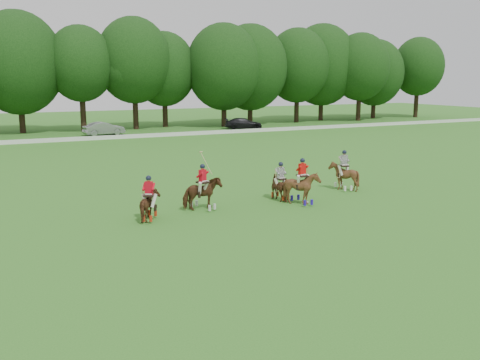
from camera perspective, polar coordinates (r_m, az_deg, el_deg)
name	(u,v)px	position (r m, az deg, el deg)	size (l,w,h in m)	color
ground	(279,226)	(24.19, 4.21, -4.96)	(180.00, 180.00, 0.00)	#317521
tree_line	(83,64)	(69.19, -16.42, 11.80)	(117.98, 14.32, 14.75)	black
boundary_rail	(101,138)	(59.59, -14.58, 4.39)	(120.00, 0.10, 0.44)	white
car_mid	(104,129)	(64.17, -14.33, 5.33)	(1.63, 4.67, 1.54)	gray
car_right	(243,123)	(70.14, 0.37, 6.06)	(1.98, 4.86, 1.41)	black
polo_red_a	(149,205)	(25.31, -9.65, -2.61)	(1.47, 1.82, 2.13)	#442112
polo_red_b	(203,194)	(26.98, -3.99, -1.45)	(2.08, 1.98, 2.89)	#442112
polo_red_c	(302,187)	(28.31, 6.62, -0.79)	(1.43, 1.60, 2.45)	#442112
polo_stripe_a	(280,187)	(29.22, 4.34, -0.71)	(1.02, 1.67, 2.09)	#442112
polo_stripe_b	(344,176)	(32.29, 10.99, 0.46)	(1.60, 1.74, 2.38)	#442112
polo_ball	(308,202)	(28.76, 7.22, -2.37)	(0.09, 0.09, 0.09)	white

